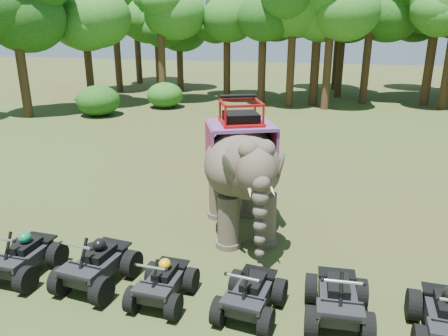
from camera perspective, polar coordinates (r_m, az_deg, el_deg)
The scene contains 25 objects.
ground at distance 11.66m, azimuth -1.39°, elevation -10.74°, with size 110.00×110.00×0.00m, color #47381E.
elephant at distance 12.07m, azimuth 2.22°, elevation 0.15°, with size 1.99×4.51×3.79m, color #4A4036, non-canonical shape.
atv_0 at distance 11.37m, azimuth -24.88°, elevation -9.79°, with size 1.26×1.73×1.28m, color black, non-canonical shape.
atv_1 at distance 10.40m, azimuth -16.35°, elevation -11.29°, with size 1.31×1.80×1.34m, color black, non-canonical shape.
atv_2 at distance 9.62m, azimuth -8.03°, elevation -13.93°, with size 1.13×1.55×1.15m, color black, non-canonical shape.
atv_3 at distance 9.17m, azimuth 3.54°, elevation -15.37°, with size 1.19×1.62×1.20m, color black, non-canonical shape.
atv_4 at distance 9.23m, azimuth 14.73°, elevation -15.43°, with size 1.27×1.74×1.29m, color black, non-canonical shape.
tree_0 at distance 30.84m, azimuth 8.81°, elevation 14.97°, with size 5.37×5.37×7.68m, color #195114, non-canonical shape.
tree_1 at distance 33.47m, azimuth 18.29°, elevation 14.99°, with size 5.73×5.73×8.19m, color #195114, non-canonical shape.
tree_23 at distance 29.64m, azimuth -25.26°, elevation 14.47°, with size 6.19×6.19×8.85m, color #195114, non-canonical shape.
tree_24 at distance 33.22m, azimuth -17.46°, elevation 14.70°, with size 5.45×5.45×7.79m, color #195114, non-canonical shape.
tree_25 at distance 31.87m, azimuth -8.18°, elevation 14.86°, with size 5.18×5.18×7.40m, color #195114, non-canonical shape.
tree_26 at distance 33.90m, azimuth 0.38°, elevation 15.42°, with size 5.31×5.31×7.59m, color #195114, non-canonical shape.
tree_27 at distance 39.26m, azimuth 11.89°, elevation 15.78°, with size 5.59×5.59×7.99m, color #195114, non-canonical shape.
tree_28 at distance 39.11m, azimuth -8.68°, elevation 16.44°, with size 6.06×6.06×8.65m, color #195114, non-canonical shape.
tree_29 at distance 43.27m, azimuth -11.30°, elevation 16.70°, with size 6.28×6.28×8.97m, color #195114, non-canonical shape.
tree_30 at distance 35.68m, azimuth 15.09°, elevation 15.12°, with size 5.44×5.44×7.77m, color #195114, non-canonical shape.
tree_32 at distance 39.82m, azimuth 14.63°, elevation 15.71°, with size 5.67×5.67×8.11m, color #195114, non-canonical shape.
tree_33 at distance 31.87m, azimuth 5.06°, elevation 16.06°, with size 6.03×6.03×8.61m, color #195114, non-canonical shape.
tree_34 at distance 38.42m, azimuth -13.88°, elevation 15.88°, with size 5.86×5.86×8.37m, color #195114, non-canonical shape.
tree_35 at distance 40.56m, azimuth 25.56°, elevation 14.51°, with size 5.60×5.60×8.00m, color #195114, non-canonical shape.
tree_36 at distance 34.14m, azimuth 25.81°, elevation 16.16°, with size 7.38×7.38×10.54m, color #195114, non-canonical shape.
tree_37 at distance 31.79m, azimuth 12.10°, elevation 17.25°, with size 7.20×7.20×10.29m, color #195114, non-canonical shape.
tree_38 at distance 38.39m, azimuth -5.84°, elevation 15.75°, with size 5.34×5.34×7.64m, color #195114, non-canonical shape.
tree_39 at distance 30.36m, azimuth 13.51°, elevation 14.71°, with size 5.43×5.43×7.76m, color #195114, non-canonical shape.
Camera 1 is at (2.63, -9.81, 5.73)m, focal length 35.00 mm.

